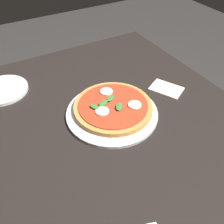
# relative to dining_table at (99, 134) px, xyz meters

# --- Properties ---
(ground_plane) EXTENTS (6.00, 6.00, 0.00)m
(ground_plane) POSITION_rel_dining_table_xyz_m (0.00, 0.00, -0.64)
(ground_plane) COLOR #2D2B28
(dining_table) EXTENTS (1.10, 1.07, 0.74)m
(dining_table) POSITION_rel_dining_table_xyz_m (0.00, 0.00, 0.00)
(dining_table) COLOR black
(dining_table) RESTS_ON ground_plane
(serving_tray) EXTENTS (0.35, 0.35, 0.01)m
(serving_tray) POSITION_rel_dining_table_xyz_m (-0.02, -0.05, 0.11)
(serving_tray) COLOR silver
(serving_tray) RESTS_ON dining_table
(pizza) EXTENTS (0.30, 0.30, 0.03)m
(pizza) POSITION_rel_dining_table_xyz_m (-0.01, -0.06, 0.13)
(pizza) COLOR #C6843F
(pizza) RESTS_ON serving_tray
(plate_white) EXTENTS (0.21, 0.21, 0.01)m
(plate_white) POSITION_rel_dining_table_xyz_m (0.33, 0.28, 0.11)
(plate_white) COLOR white
(plate_white) RESTS_ON dining_table
(napkin) EXTENTS (0.16, 0.14, 0.01)m
(napkin) POSITION_rel_dining_table_xyz_m (0.00, -0.33, 0.11)
(napkin) COLOR white
(napkin) RESTS_ON dining_table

